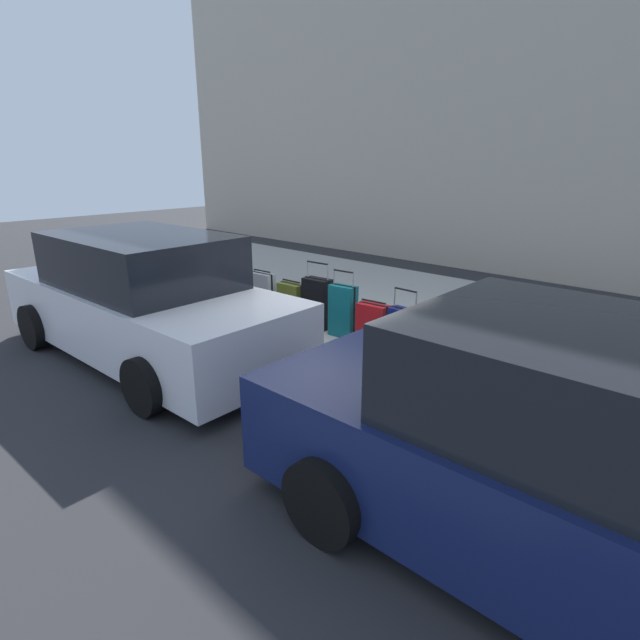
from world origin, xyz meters
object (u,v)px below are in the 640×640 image
suitcase_navy_4 (403,332)px  suitcase_silver_9 (263,294)px  suitcase_olive_8 (292,302)px  parked_car_white_1 (145,301)px  bollard_post (197,276)px  parked_car_navy_0 (605,471)px  suitcase_black_7 (318,303)px  fire_hydrant (229,279)px  suitcase_silver_2 (479,355)px  suitcase_maroon_3 (442,339)px  suitcase_olive_1 (529,362)px  suitcase_teal_6 (343,311)px  suitcase_red_5 (373,324)px  suitcase_black_0 (585,381)px

suitcase_navy_4 → suitcase_silver_9: bearing=0.7°
suitcase_olive_8 → parked_car_white_1: parked_car_white_1 is taller
suitcase_navy_4 → bollard_post: size_ratio=1.18×
parked_car_navy_0 → parked_car_white_1: parked_car_white_1 is taller
suitcase_black_7 → suitcase_olive_8: 0.57m
suitcase_olive_8 → suitcase_black_7: bearing=-179.9°
fire_hydrant → parked_car_navy_0: size_ratio=0.17×
suitcase_silver_2 → bollard_post: size_ratio=0.99×
suitcase_silver_2 → suitcase_maroon_3: suitcase_silver_2 is taller
fire_hydrant → parked_car_white_1: parked_car_white_1 is taller
suitcase_maroon_3 → bollard_post: (4.96, 0.23, 0.06)m
suitcase_maroon_3 → suitcase_olive_1: bearing=174.5°
bollard_post → suitcase_navy_4: bearing=-178.4°
suitcase_silver_2 → suitcase_navy_4: size_ratio=0.84×
suitcase_olive_1 → fire_hydrant: bearing=-0.3°
suitcase_teal_6 → suitcase_silver_9: size_ratio=1.31×
suitcase_teal_6 → suitcase_silver_9: bearing=2.9°
suitcase_olive_1 → bollard_post: 6.08m
suitcase_navy_4 → suitcase_red_5: 0.54m
suitcase_silver_9 → suitcase_maroon_3: bearing=-177.6°
suitcase_olive_8 → parked_car_navy_0: size_ratio=0.14×
suitcase_olive_8 → suitcase_silver_9: (0.55, 0.12, 0.05)m
suitcase_maroon_3 → suitcase_olive_8: (2.66, 0.01, -0.03)m
suitcase_black_0 → suitcase_olive_8: 4.33m
suitcase_maroon_3 → suitcase_olive_8: 2.66m
suitcase_black_7 → suitcase_silver_9: (1.11, 0.12, -0.04)m
suitcase_black_0 → parked_car_white_1: (4.90, 2.14, 0.35)m
suitcase_olive_1 → parked_car_white_1: (4.35, 2.06, 0.27)m
suitcase_teal_6 → bollard_post: 3.40m
suitcase_olive_1 → bollard_post: suitcase_olive_1 is taller
suitcase_navy_4 → suitcase_silver_2: bearing=-178.4°
suitcase_silver_9 → suitcase_red_5: bearing=-177.6°
suitcase_red_5 → suitcase_maroon_3: bearing=-177.5°
suitcase_black_0 → suitcase_red_5: bearing=0.4°
suitcase_black_0 → suitcase_black_7: 3.77m
suitcase_maroon_3 → suitcase_teal_6: (1.56, 0.05, 0.05)m
suitcase_teal_6 → parked_car_white_1: bearing=51.8°
fire_hydrant → suitcase_silver_2: bearing=-179.9°
suitcase_olive_8 → bollard_post: (2.30, 0.21, 0.09)m
suitcase_black_0 → suitcase_black_7: size_ratio=0.84×
suitcase_silver_2 → suitcase_black_7: suitcase_black_7 is taller
suitcase_navy_4 → suitcase_olive_8: 2.17m
suitcase_red_5 → suitcase_olive_8: size_ratio=0.99×
suitcase_red_5 → parked_car_navy_0: bearing=147.9°
suitcase_red_5 → bollard_post: 3.93m
suitcase_olive_1 → suitcase_olive_8: size_ratio=1.23×
suitcase_red_5 → bollard_post: (3.93, 0.18, 0.09)m
suitcase_silver_9 → fire_hydrant: (0.97, -0.06, 0.08)m
suitcase_teal_6 → bollard_post: bearing=3.0°
suitcase_black_7 → fire_hydrant: suitcase_black_7 is taller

